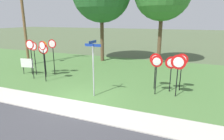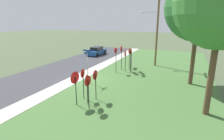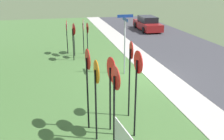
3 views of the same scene
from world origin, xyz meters
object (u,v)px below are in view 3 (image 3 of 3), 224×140
Objects in this scene: yield_sign_near_left at (67,29)px; street_name_post at (125,40)px; stop_sign_center_tall at (88,73)px; stop_sign_far_left at (137,77)px; stop_sign_far_right at (111,78)px; yield_sign_center at (88,32)px; parked_sedan_distant at (147,24)px; stop_sign_near_left at (115,91)px; yield_sign_near_right at (74,32)px; stop_sign_near_right at (96,84)px; stop_sign_far_center at (130,65)px; yield_sign_far_left at (84,27)px; yield_sign_far_right at (73,34)px.

yield_sign_near_left is 0.73× the size of street_name_post.
stop_sign_center_tall is 9.23m from yield_sign_near_left.
stop_sign_far_left is 1.12× the size of stop_sign_far_right.
stop_sign_center_tall is (0.28, 0.69, 0.13)m from stop_sign_far_right.
yield_sign_center is (7.94, -1.13, -0.30)m from stop_sign_center_tall.
stop_sign_center_tall is 1.21× the size of yield_sign_center.
stop_sign_far_right is 0.76m from stop_sign_center_tall.
parked_sedan_distant is at bearing -32.12° from stop_sign_center_tall.
stop_sign_near_left is 1.21× the size of yield_sign_near_right.
stop_sign_far_right is at bearing -53.62° from stop_sign_near_right.
parked_sedan_distant is (16.98, -6.94, -1.44)m from stop_sign_far_left.
stop_sign_near_right is 0.59× the size of parked_sedan_distant.
stop_sign_far_center is 1.11× the size of stop_sign_far_right.
street_name_post is at bearing -28.30° from stop_sign_far_right.
stop_sign_far_left is 1.24× the size of yield_sign_near_left.
stop_sign_near_left reaches higher than parked_sedan_distant.
stop_sign_near_right is at bearing 169.12° from yield_sign_center.
stop_sign_near_right is 0.70m from stop_sign_far_right.
stop_sign_near_right is 1.03× the size of stop_sign_far_right.
street_name_post is at bearing -33.66° from stop_sign_center_tall.
stop_sign_near_right is at bearing -176.02° from yield_sign_far_left.
stop_sign_far_left is at bearing -136.70° from stop_sign_far_right.
yield_sign_near_left is at bearing 25.96° from yield_sign_near_right.
stop_sign_near_right reaches higher than yield_sign_far_right.
stop_sign_far_center reaches higher than stop_sign_far_right.
yield_sign_near_right is at bearing -4.94° from stop_sign_near_left.
parked_sedan_distant is (11.40, -5.69, -1.25)m from street_name_post.
yield_sign_far_left is (9.35, -0.33, -0.07)m from stop_sign_far_right.
yield_sign_near_right is (8.68, -0.36, -0.39)m from stop_sign_center_tall.
stop_sign_far_center is at bearing -170.75° from yield_sign_far_right.
stop_sign_far_center is (1.75, -0.99, 0.11)m from stop_sign_near_left.
stop_sign_center_tall is (0.72, 0.15, 0.09)m from stop_sign_near_right.
yield_sign_far_left is (9.07, -1.02, -0.20)m from stop_sign_center_tall.
parked_sedan_distant is (15.71, -6.75, -1.38)m from stop_sign_far_center.
stop_sign_far_right is 0.57× the size of parked_sedan_distant.
stop_sign_far_left reaches higher than yield_sign_center.
parked_sedan_distant is at bearing -32.33° from stop_sign_far_right.
stop_sign_far_center is at bearing 167.45° from street_name_post.
parked_sedan_distant is (16.43, -7.61, -1.25)m from stop_sign_far_right.
yield_sign_near_left is at bearing 131.31° from parked_sedan_distant.
yield_sign_near_right is at bearing 134.92° from parked_sedan_distant.
stop_sign_near_left reaches higher than yield_sign_far_right.
yield_sign_far_left is at bearing -91.55° from yield_sign_near_left.
stop_sign_near_left is at bearing 172.09° from yield_sign_center.
yield_sign_near_right is (9.99, 0.20, -0.29)m from stop_sign_near_left.
stop_sign_center_tall is (-0.44, 1.55, -0.00)m from stop_sign_far_center.
yield_sign_center is (8.22, -0.44, -0.17)m from stop_sign_far_right.
stop_sign_far_center is 7.43m from yield_sign_far_right.
stop_sign_far_left reaches higher than yield_sign_near_right.
stop_sign_near_left is 1.43m from stop_sign_center_tall.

